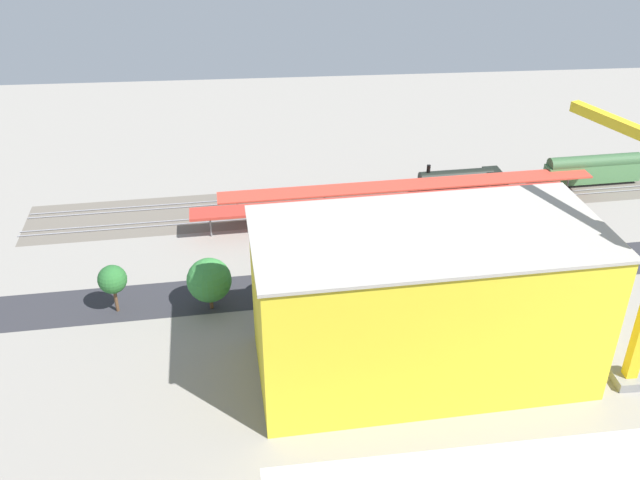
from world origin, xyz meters
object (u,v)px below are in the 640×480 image
(street_tree_0, at_px, (324,273))
(traffic_light, at_px, (501,265))
(box_truck_0, at_px, (433,291))
(street_tree_1, at_px, (209,280))
(street_tree_4, at_px, (112,280))
(box_truck_1, at_px, (297,301))
(parked_car_0, at_px, (485,259))
(street_tree_2, at_px, (404,270))
(platform_canopy_near, at_px, (384,201))
(street_tree_3, at_px, (286,277))
(platform_canopy_far, at_px, (409,185))
(parked_car_2, at_px, (387,263))
(parked_car_3, at_px, (341,266))
(passenger_coach, at_px, (593,169))
(locomotive, at_px, (463,180))
(construction_building, at_px, (424,304))
(parked_car_1, at_px, (441,262))

(street_tree_0, relative_size, traffic_light, 1.15)
(box_truck_0, relative_size, street_tree_1, 1.23)
(traffic_light, bearing_deg, box_truck_0, 8.97)
(street_tree_0, bearing_deg, street_tree_4, -1.95)
(box_truck_1, bearing_deg, parked_car_0, -161.59)
(box_truck_0, bearing_deg, street_tree_2, -4.16)
(box_truck_0, distance_m, street_tree_4, 44.80)
(platform_canopy_near, bearing_deg, street_tree_0, 61.55)
(parked_car_0, xyz_separation_m, street_tree_0, (26.03, 8.72, 4.58))
(traffic_light, bearing_deg, parked_car_0, -93.60)
(box_truck_0, bearing_deg, box_truck_1, 1.33)
(street_tree_3, bearing_deg, platform_canopy_far, -128.74)
(platform_canopy_near, height_order, box_truck_1, platform_canopy_near)
(parked_car_2, distance_m, street_tree_1, 28.06)
(parked_car_3, distance_m, box_truck_0, 15.46)
(passenger_coach, distance_m, parked_car_3, 57.02)
(platform_canopy_near, height_order, locomotive, locomotive)
(street_tree_1, bearing_deg, parked_car_2, -162.58)
(parked_car_2, height_order, street_tree_0, street_tree_0)
(locomotive, distance_m, street_tree_3, 48.64)
(street_tree_3, bearing_deg, parked_car_0, -165.44)
(street_tree_0, bearing_deg, construction_building, 126.30)
(street_tree_2, bearing_deg, street_tree_3, -3.56)
(box_truck_1, bearing_deg, locomotive, -132.97)
(platform_canopy_near, distance_m, passenger_coach, 43.51)
(platform_canopy_near, xyz_separation_m, box_truck_0, (-3.21, 23.59, -2.54))
(platform_canopy_near, relative_size, locomotive, 3.82)
(platform_canopy_near, distance_m, parked_car_2, 14.54)
(street_tree_3, distance_m, traffic_light, 30.87)
(platform_canopy_far, bearing_deg, box_truck_1, 54.72)
(parked_car_0, distance_m, parked_car_3, 22.60)
(street_tree_3, bearing_deg, box_truck_0, 176.31)
(locomotive, height_order, construction_building, construction_building)
(passenger_coach, bearing_deg, traffic_light, 49.56)
(parked_car_0, height_order, street_tree_0, street_tree_0)
(parked_car_2, height_order, street_tree_2, street_tree_2)
(parked_car_1, distance_m, parked_car_3, 15.50)
(locomotive, bearing_deg, box_truck_1, 47.03)
(box_truck_0, distance_m, street_tree_1, 31.64)
(parked_car_3, bearing_deg, street_tree_1, 23.08)
(parked_car_2, bearing_deg, street_tree_0, 39.78)
(parked_car_0, height_order, box_truck_1, box_truck_1)
(traffic_light, bearing_deg, street_tree_4, -0.20)
(platform_canopy_far, xyz_separation_m, box_truck_0, (2.44, 30.44, -1.91))
(platform_canopy_far, bearing_deg, street_tree_2, 77.27)
(parked_car_1, bearing_deg, passenger_coach, -143.49)
(box_truck_1, bearing_deg, street_tree_2, -177.07)
(box_truck_1, bearing_deg, box_truck_0, -178.67)
(passenger_coach, distance_m, box_truck_1, 68.22)
(parked_car_0, bearing_deg, platform_canopy_far, -69.04)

